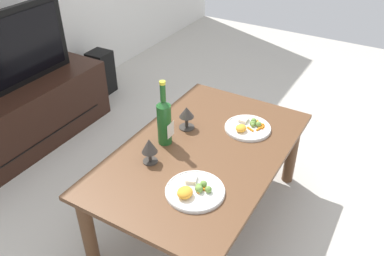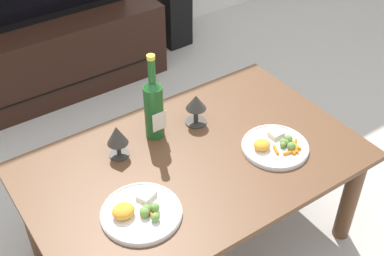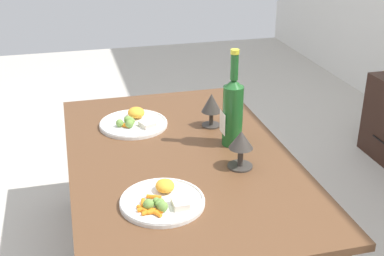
# 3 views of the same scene
# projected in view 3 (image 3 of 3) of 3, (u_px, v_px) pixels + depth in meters

# --- Properties ---
(dining_table) EXTENTS (1.26, 0.78, 0.49)m
(dining_table) POSITION_uv_depth(u_px,v_px,m) (180.00, 174.00, 1.86)
(dining_table) COLOR brown
(dining_table) RESTS_ON ground_plane
(wine_bottle) EXTENTS (0.07, 0.08, 0.36)m
(wine_bottle) POSITION_uv_depth(u_px,v_px,m) (233.00, 109.00, 1.85)
(wine_bottle) COLOR #1E5923
(wine_bottle) RESTS_ON dining_table
(goblet_left) EXTENTS (0.08, 0.08, 0.14)m
(goblet_left) POSITION_uv_depth(u_px,v_px,m) (211.00, 105.00, 2.02)
(goblet_left) COLOR #38332D
(goblet_left) RESTS_ON dining_table
(goblet_right) EXTENTS (0.09, 0.09, 0.13)m
(goblet_right) POSITION_uv_depth(u_px,v_px,m) (241.00, 143.00, 1.71)
(goblet_right) COLOR #38332D
(goblet_right) RESTS_ON dining_table
(dinner_plate_left) EXTENTS (0.27, 0.27, 0.05)m
(dinner_plate_left) POSITION_uv_depth(u_px,v_px,m) (134.00, 122.00, 2.06)
(dinner_plate_left) COLOR white
(dinner_plate_left) RESTS_ON dining_table
(dinner_plate_right) EXTENTS (0.26, 0.26, 0.05)m
(dinner_plate_right) POSITION_uv_depth(u_px,v_px,m) (162.00, 200.00, 1.53)
(dinner_plate_right) COLOR white
(dinner_plate_right) RESTS_ON dining_table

